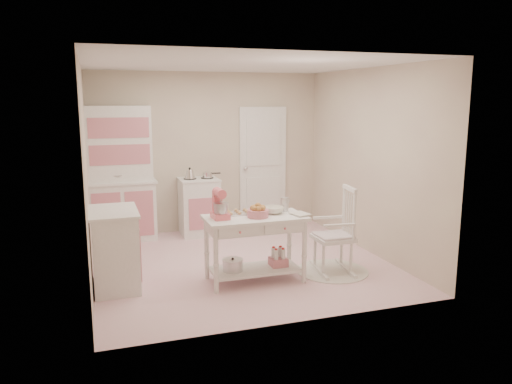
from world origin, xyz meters
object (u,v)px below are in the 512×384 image
at_px(bread_basket, 258,213).
at_px(work_table, 255,249).
at_px(stand_mixer, 220,204).
at_px(stove, 199,206).
at_px(hutch, 121,174).
at_px(rocking_chair, 333,230).
at_px(base_cabinet, 115,249).

bearing_deg(bread_basket, work_table, 111.80).
height_order(stand_mixer, bread_basket, stand_mixer).
xyz_separation_m(stove, stand_mixer, (-0.22, -2.27, 0.51)).
relative_size(hutch, rocking_chair, 1.89).
distance_m(stove, rocking_chair, 2.61).
distance_m(hutch, work_table, 2.80).
bearing_deg(work_table, hutch, 120.91).
bearing_deg(bread_basket, stove, 95.37).
relative_size(base_cabinet, bread_basket, 3.68).
bearing_deg(bread_basket, stand_mixer, 170.96).
bearing_deg(stove, base_cabinet, -125.54).
distance_m(rocking_chair, bread_basket, 1.06).
height_order(base_cabinet, work_table, base_cabinet).
xyz_separation_m(stove, work_table, (0.20, -2.29, -0.06)).
height_order(work_table, stand_mixer, stand_mixer).
bearing_deg(stand_mixer, stove, 81.35).
distance_m(rocking_chair, stand_mixer, 1.52).
height_order(hutch, stove, hutch).
height_order(base_cabinet, rocking_chair, rocking_chair).
bearing_deg(base_cabinet, bread_basket, -12.90).
bearing_deg(work_table, rocking_chair, -0.09).
xyz_separation_m(work_table, bread_basket, (0.02, -0.05, 0.45)).
height_order(base_cabinet, stand_mixer, stand_mixer).
bearing_deg(work_table, base_cabinet, 168.65).
height_order(base_cabinet, bread_basket, base_cabinet).
relative_size(stove, work_table, 0.77).
bearing_deg(stove, bread_basket, -84.63).
xyz_separation_m(stand_mixer, bread_basket, (0.44, -0.07, -0.12)).
height_order(stove, base_cabinet, same).
distance_m(base_cabinet, rocking_chair, 2.66).
height_order(hutch, base_cabinet, hutch).
distance_m(rocking_chair, work_table, 1.05).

